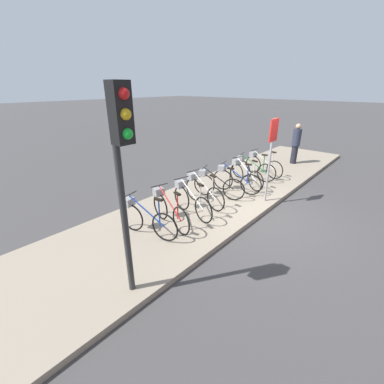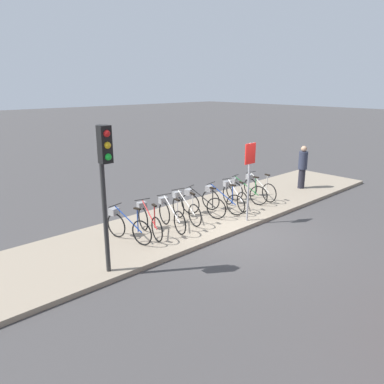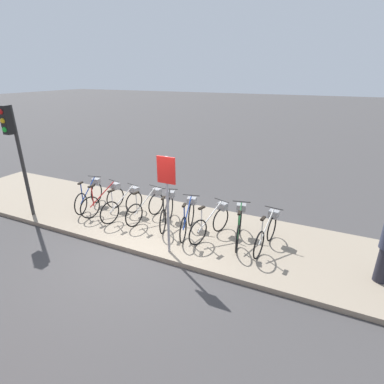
{
  "view_description": "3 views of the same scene",
  "coord_description": "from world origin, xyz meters",
  "px_view_note": "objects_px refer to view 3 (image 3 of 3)",
  "views": [
    {
      "loc": [
        -5.88,
        -2.61,
        3.27
      ],
      "look_at": [
        -1.27,
        1.41,
        0.72
      ],
      "focal_mm": 24.0,
      "sensor_mm": 36.0,
      "label": 1
    },
    {
      "loc": [
        -7.73,
        -6.4,
        4.11
      ],
      "look_at": [
        -0.72,
        1.18,
        1.12
      ],
      "focal_mm": 35.0,
      "sensor_mm": 36.0,
      "label": 2
    },
    {
      "loc": [
        3.83,
        -5.04,
        4.12
      ],
      "look_at": [
        0.79,
        1.47,
        1.25
      ],
      "focal_mm": 28.0,
      "sensor_mm": 36.0,
      "label": 3
    }
  ],
  "objects_px": {
    "parked_bicycle_0": "(90,194)",
    "parked_bicycle_7": "(239,224)",
    "parked_bicycle_4": "(167,209)",
    "traffic_light": "(13,139)",
    "parked_bicycle_3": "(148,205)",
    "parked_bicycle_6": "(212,221)",
    "parked_bicycle_5": "(188,217)",
    "sign_post": "(167,190)",
    "parked_bicycle_8": "(267,231)",
    "parked_bicycle_2": "(125,203)",
    "parked_bicycle_1": "(105,198)"
  },
  "relations": [
    {
      "from": "parked_bicycle_4",
      "to": "parked_bicycle_8",
      "type": "relative_size",
      "value": 0.97
    },
    {
      "from": "parked_bicycle_4",
      "to": "parked_bicycle_5",
      "type": "bearing_deg",
      "value": -13.2
    },
    {
      "from": "parked_bicycle_5",
      "to": "parked_bicycle_7",
      "type": "xyz_separation_m",
      "value": [
        1.36,
        0.15,
        0.0
      ]
    },
    {
      "from": "parked_bicycle_1",
      "to": "parked_bicycle_5",
      "type": "height_order",
      "value": "same"
    },
    {
      "from": "parked_bicycle_7",
      "to": "parked_bicycle_2",
      "type": "bearing_deg",
      "value": -177.6
    },
    {
      "from": "parked_bicycle_4",
      "to": "sign_post",
      "type": "bearing_deg",
      "value": -59.62
    },
    {
      "from": "parked_bicycle_8",
      "to": "parked_bicycle_1",
      "type": "bearing_deg",
      "value": -179.34
    },
    {
      "from": "parked_bicycle_5",
      "to": "sign_post",
      "type": "distance_m",
      "value": 1.61
    },
    {
      "from": "parked_bicycle_6",
      "to": "parked_bicycle_7",
      "type": "bearing_deg",
      "value": 10.25
    },
    {
      "from": "parked_bicycle_4",
      "to": "traffic_light",
      "type": "relative_size",
      "value": 0.48
    },
    {
      "from": "parked_bicycle_1",
      "to": "parked_bicycle_0",
      "type": "bearing_deg",
      "value": 173.64
    },
    {
      "from": "parked_bicycle_3",
      "to": "parked_bicycle_4",
      "type": "distance_m",
      "value": 0.66
    },
    {
      "from": "parked_bicycle_3",
      "to": "sign_post",
      "type": "relative_size",
      "value": 0.67
    },
    {
      "from": "parked_bicycle_6",
      "to": "traffic_light",
      "type": "bearing_deg",
      "value": -167.59
    },
    {
      "from": "parked_bicycle_5",
      "to": "traffic_light",
      "type": "distance_m",
      "value": 5.22
    },
    {
      "from": "parked_bicycle_2",
      "to": "parked_bicycle_6",
      "type": "xyz_separation_m",
      "value": [
        2.76,
        0.02,
        0.0
      ]
    },
    {
      "from": "traffic_light",
      "to": "parked_bicycle_3",
      "type": "bearing_deg",
      "value": 21.73
    },
    {
      "from": "parked_bicycle_7",
      "to": "parked_bicycle_4",
      "type": "bearing_deg",
      "value": 179.51
    },
    {
      "from": "parked_bicycle_4",
      "to": "parked_bicycle_6",
      "type": "distance_m",
      "value": 1.41
    },
    {
      "from": "parked_bicycle_4",
      "to": "parked_bicycle_5",
      "type": "xyz_separation_m",
      "value": [
        0.73,
        -0.17,
        0.0
      ]
    },
    {
      "from": "parked_bicycle_1",
      "to": "parked_bicycle_7",
      "type": "relative_size",
      "value": 1.0
    },
    {
      "from": "parked_bicycle_8",
      "to": "sign_post",
      "type": "distance_m",
      "value": 2.65
    },
    {
      "from": "traffic_light",
      "to": "parked_bicycle_7",
      "type": "bearing_deg",
      "value": 12.17
    },
    {
      "from": "parked_bicycle_7",
      "to": "parked_bicycle_3",
      "type": "bearing_deg",
      "value": 179.63
    },
    {
      "from": "parked_bicycle_0",
      "to": "parked_bicycle_5",
      "type": "height_order",
      "value": "same"
    },
    {
      "from": "parked_bicycle_6",
      "to": "sign_post",
      "type": "distance_m",
      "value": 1.75
    },
    {
      "from": "parked_bicycle_3",
      "to": "parked_bicycle_6",
      "type": "relative_size",
      "value": 1.03
    },
    {
      "from": "parked_bicycle_7",
      "to": "traffic_light",
      "type": "height_order",
      "value": "traffic_light"
    },
    {
      "from": "parked_bicycle_1",
      "to": "parked_bicycle_3",
      "type": "height_order",
      "value": "same"
    },
    {
      "from": "traffic_light",
      "to": "sign_post",
      "type": "relative_size",
      "value": 1.36
    },
    {
      "from": "parked_bicycle_1",
      "to": "sign_post",
      "type": "relative_size",
      "value": 0.66
    },
    {
      "from": "parked_bicycle_5",
      "to": "parked_bicycle_6",
      "type": "bearing_deg",
      "value": 2.47
    },
    {
      "from": "parked_bicycle_3",
      "to": "traffic_light",
      "type": "xyz_separation_m",
      "value": [
        -3.34,
        -1.33,
        1.88
      ]
    },
    {
      "from": "parked_bicycle_0",
      "to": "parked_bicycle_1",
      "type": "height_order",
      "value": "same"
    },
    {
      "from": "parked_bicycle_4",
      "to": "parked_bicycle_8",
      "type": "bearing_deg",
      "value": -1.36
    },
    {
      "from": "parked_bicycle_0",
      "to": "parked_bicycle_7",
      "type": "distance_m",
      "value": 4.86
    },
    {
      "from": "parked_bicycle_0",
      "to": "parked_bicycle_6",
      "type": "bearing_deg",
      "value": -1.29
    },
    {
      "from": "parked_bicycle_5",
      "to": "traffic_light",
      "type": "xyz_separation_m",
      "value": [
        -4.73,
        -1.16,
        1.88
      ]
    },
    {
      "from": "parked_bicycle_1",
      "to": "parked_bicycle_2",
      "type": "bearing_deg",
      "value": -3.05
    },
    {
      "from": "parked_bicycle_1",
      "to": "parked_bicycle_2",
      "type": "distance_m",
      "value": 0.75
    },
    {
      "from": "parked_bicycle_0",
      "to": "parked_bicycle_6",
      "type": "xyz_separation_m",
      "value": [
        4.17,
        -0.09,
        0.0
      ]
    },
    {
      "from": "parked_bicycle_3",
      "to": "parked_bicycle_6",
      "type": "height_order",
      "value": "same"
    },
    {
      "from": "parked_bicycle_0",
      "to": "parked_bicycle_3",
      "type": "height_order",
      "value": "same"
    },
    {
      "from": "parked_bicycle_2",
      "to": "parked_bicycle_3",
      "type": "xyz_separation_m",
      "value": [
        0.69,
        0.16,
        0.0
      ]
    },
    {
      "from": "parked_bicycle_1",
      "to": "parked_bicycle_3",
      "type": "bearing_deg",
      "value": 4.87
    },
    {
      "from": "parked_bicycle_8",
      "to": "parked_bicycle_3",
      "type": "bearing_deg",
      "value": 178.9
    },
    {
      "from": "parked_bicycle_5",
      "to": "sign_post",
      "type": "height_order",
      "value": "sign_post"
    },
    {
      "from": "parked_bicycle_5",
      "to": "parked_bicycle_6",
      "type": "xyz_separation_m",
      "value": [
        0.67,
        0.03,
        0.0
      ]
    },
    {
      "from": "parked_bicycle_2",
      "to": "parked_bicycle_3",
      "type": "bearing_deg",
      "value": 13.16
    },
    {
      "from": "parked_bicycle_6",
      "to": "parked_bicycle_7",
      "type": "relative_size",
      "value": 0.98
    }
  ]
}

